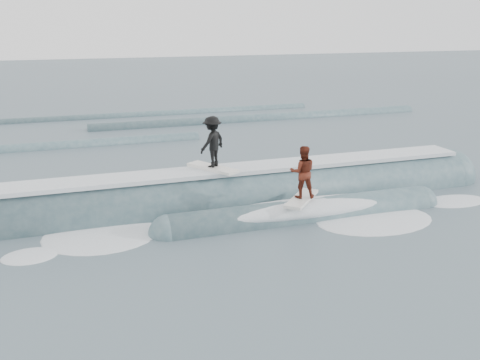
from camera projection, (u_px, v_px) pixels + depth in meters
name	position (u px, v px, depth m)	size (l,w,h in m)	color
ground	(264.00, 236.00, 15.98)	(160.00, 160.00, 0.00)	#3F4F5B
breaking_wave	(242.00, 203.00, 18.70)	(20.65, 3.98, 2.39)	#38545E
surfer_black	(212.00, 144.00, 18.11)	(1.49, 2.00, 1.84)	white
surfer_red	(302.00, 175.00, 17.05)	(1.76, 1.85, 1.80)	silver
whitewater	(264.00, 225.00, 16.83)	(16.07, 3.96, 0.10)	white
far_swells	(158.00, 128.00, 32.00)	(38.43, 8.65, 0.80)	#38545E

